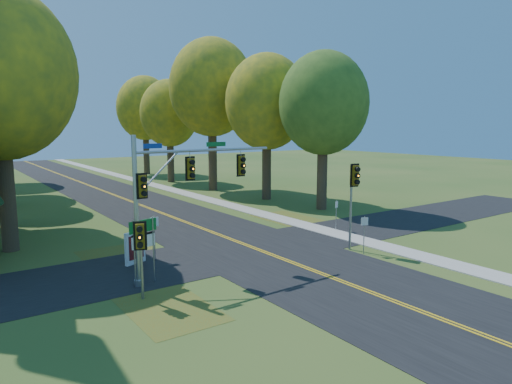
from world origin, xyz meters
TOP-DOWN VIEW (x-y plane):
  - ground at (0.00, 0.00)m, footprint 160.00×160.00m
  - road_main at (0.00, 0.00)m, footprint 8.00×160.00m
  - road_cross at (0.00, 2.00)m, footprint 60.00×6.00m
  - centerline_left at (-0.10, 0.00)m, footprint 0.10×160.00m
  - centerline_right at (0.10, 0.00)m, footprint 0.10×160.00m
  - sidewalk_east at (6.20, 0.00)m, footprint 1.60×160.00m
  - leaf_patch_w_near at (-6.50, 4.00)m, footprint 4.00×6.00m
  - leaf_patch_e at (6.80, 6.00)m, footprint 3.50×8.00m
  - leaf_patch_w_far at (-7.50, -3.00)m, footprint 3.00×5.00m
  - tree_e_a at (11.57, 8.77)m, footprint 7.20×7.20m
  - tree_e_b at (10.97, 15.58)m, footprint 7.60×7.60m
  - tree_w_c at (-9.54, 24.47)m, footprint 6.80×6.80m
  - tree_e_c at (9.88, 23.69)m, footprint 8.80×8.80m
  - tree_e_d at (9.26, 32.87)m, footprint 7.00×7.00m
  - tree_e_e at (10.47, 43.58)m, footprint 7.80×7.80m
  - traffic_mast at (-5.75, -0.16)m, footprint 7.11×0.71m
  - east_signal_pole at (4.17, -1.51)m, footprint 0.55×0.64m
  - ped_signal_pole at (-8.01, -1.85)m, footprint 0.47×0.58m
  - route_sign_cluster at (-7.21, -0.08)m, footprint 1.33×0.36m
  - info_kiosk at (-6.47, 3.00)m, footprint 1.17×0.59m
  - reg_sign_e_north at (6.90, 2.44)m, footprint 0.36×0.17m
  - reg_sign_e_south at (4.20, -2.32)m, footprint 0.37×0.18m
  - reg_sign_w at (-5.41, 3.05)m, footprint 0.44×0.07m

SIDE VIEW (x-z plane):
  - ground at x=0.00m, z-range 0.00..0.00m
  - leaf_patch_w_near at x=-6.50m, z-range 0.00..0.01m
  - leaf_patch_e at x=6.80m, z-range 0.00..0.01m
  - leaf_patch_w_far at x=-7.50m, z-range 0.00..0.01m
  - road_cross at x=0.00m, z-range 0.00..0.02m
  - road_main at x=0.00m, z-range 0.00..0.02m
  - centerline_left at x=-0.10m, z-range 0.02..0.03m
  - centerline_right at x=0.10m, z-range 0.02..0.03m
  - sidewalk_east at x=6.20m, z-range 0.00..0.06m
  - info_kiosk at x=-6.47m, z-range 0.00..1.65m
  - reg_sign_e_north at x=6.90m, z-range 0.37..2.37m
  - reg_sign_e_south at x=4.20m, z-range 0.38..2.43m
  - reg_sign_w at x=-5.41m, z-range 0.43..2.73m
  - route_sign_cluster at x=-7.21m, z-range 0.60..3.51m
  - ped_signal_pole at x=-8.01m, z-range 0.78..3.97m
  - east_signal_pole at x=4.17m, z-range 1.24..6.04m
  - traffic_mast at x=-5.75m, z-range 0.92..7.37m
  - tree_w_c at x=-9.54m, z-range 1.99..13.90m
  - tree_e_d at x=9.26m, z-range 2.08..14.40m
  - tree_e_a at x=11.57m, z-range 2.16..14.90m
  - tree_e_b at x=10.97m, z-range 2.23..15.56m
  - tree_e_e at x=10.47m, z-range 2.32..16.06m
  - tree_e_c at x=9.88m, z-range 2.77..18.56m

